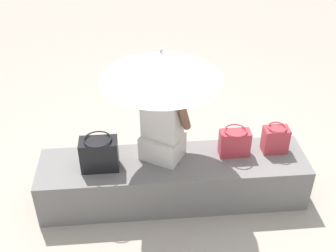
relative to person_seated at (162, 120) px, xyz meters
The scene contains 7 objects.
ground_plane 0.82m from the person_seated, 42.27° to the right, with size 14.00×14.00×0.00m, color #9E9384.
stone_bench 0.61m from the person_seated, 42.27° to the right, with size 2.38×0.56×0.43m, color slate.
person_seated is the anchor object (origin of this frame).
parasol 0.54m from the person_seated, 98.67° to the right, with size 0.97×0.97×1.06m.
handbag_black 1.05m from the person_seated, ahead, with size 0.22×0.17×0.26m.
tote_bag_canvas 0.69m from the person_seated, ahead, with size 0.27×0.20×0.26m.
shoulder_bag_spare 0.61m from the person_seated, 167.99° to the right, with size 0.32×0.24×0.31m.
Camera 1 is at (-0.30, -2.89, 2.79)m, focal length 45.30 mm.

